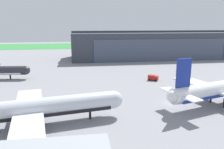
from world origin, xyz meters
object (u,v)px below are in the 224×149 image
maintenance_hangar (153,45)px  airliner_near_right (33,109)px  ops_van (153,77)px  airliner_near_left (222,89)px

maintenance_hangar → airliner_near_right: size_ratio=2.53×
airliner_near_right → ops_van: bearing=42.6°
maintenance_hangar → airliner_near_left: (-8.47, -87.71, -3.89)m
airliner_near_left → airliner_near_right: bearing=-171.8°
airliner_near_right → airliner_near_left: bearing=8.2°
airliner_near_right → ops_van: airliner_near_right is taller
airliner_near_left → ops_van: (-10.55, 29.08, -3.34)m
maintenance_hangar → ops_van: size_ratio=23.13×
maintenance_hangar → airliner_near_right: 111.56m
maintenance_hangar → ops_van: 62.06m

